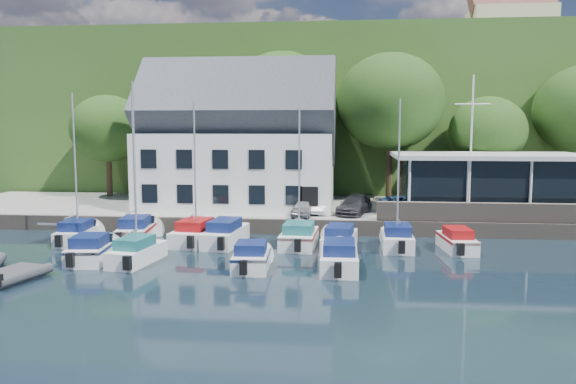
% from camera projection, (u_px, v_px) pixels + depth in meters
% --- Properties ---
extents(ground, '(180.00, 180.00, 0.00)m').
position_uv_depth(ground, '(324.00, 282.00, 25.46)').
color(ground, black).
rests_on(ground, ground).
extents(quay, '(60.00, 13.00, 1.00)m').
position_uv_depth(quay, '(332.00, 212.00, 42.70)').
color(quay, gray).
rests_on(quay, ground).
extents(quay_face, '(60.00, 0.30, 1.00)m').
position_uv_depth(quay_face, '(330.00, 228.00, 36.28)').
color(quay_face, '#5E554B').
rests_on(quay_face, ground).
extents(hillside, '(160.00, 75.00, 16.00)m').
position_uv_depth(hillside, '(339.00, 120.00, 85.80)').
color(hillside, '#2C501E').
rests_on(hillside, ground).
extents(field_patch, '(50.00, 30.00, 0.30)m').
position_uv_depth(field_patch, '(388.00, 70.00, 91.97)').
color(field_patch, '#545F2F').
rests_on(field_patch, hillside).
extents(farmhouse, '(10.40, 7.00, 8.20)m').
position_uv_depth(farmhouse, '(510.00, 24.00, 72.35)').
color(farmhouse, beige).
rests_on(farmhouse, hillside).
extents(harbor_building, '(14.40, 8.20, 8.70)m').
position_uv_depth(harbor_building, '(238.00, 149.00, 41.83)').
color(harbor_building, white).
rests_on(harbor_building, quay).
extents(club_pavilion, '(13.20, 7.20, 4.10)m').
position_uv_depth(club_pavilion, '(487.00, 182.00, 39.84)').
color(club_pavilion, black).
rests_on(club_pavilion, quay).
extents(seawall, '(18.00, 0.50, 1.20)m').
position_uv_depth(seawall, '(521.00, 213.00, 35.37)').
color(seawall, '#5E554B').
rests_on(seawall, quay).
extents(gangway, '(1.20, 6.00, 1.40)m').
position_uv_depth(gangway, '(72.00, 236.00, 35.97)').
color(gangway, silver).
rests_on(gangway, ground).
extents(car_silver, '(1.65, 3.34, 1.09)m').
position_uv_depth(car_silver, '(303.00, 208.00, 37.83)').
color(car_silver, '#A5A5AA').
rests_on(car_silver, quay).
extents(car_white, '(1.62, 3.45, 1.09)m').
position_uv_depth(car_white, '(321.00, 205.00, 39.03)').
color(car_white, silver).
rests_on(car_white, quay).
extents(car_dgrey, '(2.87, 4.60, 1.24)m').
position_uv_depth(car_dgrey, '(354.00, 205.00, 38.68)').
color(car_dgrey, '#2D2C31').
rests_on(car_dgrey, quay).
extents(car_blue, '(2.24, 4.12, 1.34)m').
position_uv_depth(car_blue, '(401.00, 205.00, 38.55)').
color(car_blue, '#2B4F83').
rests_on(car_blue, quay).
extents(flagpole, '(2.24, 0.20, 9.32)m').
position_uv_depth(flagpole, '(471.00, 147.00, 36.61)').
color(flagpole, white).
rests_on(flagpole, quay).
extents(tree_0, '(6.36, 6.36, 8.69)m').
position_uv_depth(tree_0, '(108.00, 146.00, 48.03)').
color(tree_0, '#16340F').
rests_on(tree_0, quay).
extents(tree_1, '(7.64, 7.64, 10.44)m').
position_uv_depth(tree_1, '(196.00, 136.00, 47.72)').
color(tree_1, '#16340F').
rests_on(tree_1, quay).
extents(tree_2, '(8.97, 8.97, 12.27)m').
position_uv_depth(tree_2, '(282.00, 125.00, 47.43)').
color(tree_2, '#16340F').
rests_on(tree_2, quay).
extents(tree_3, '(8.74, 8.74, 11.95)m').
position_uv_depth(tree_3, '(390.00, 127.00, 45.70)').
color(tree_3, '#16340F').
rests_on(tree_3, quay).
extents(tree_4, '(6.16, 6.16, 8.42)m').
position_uv_depth(tree_4, '(487.00, 149.00, 45.28)').
color(tree_4, '#16340F').
rests_on(tree_4, quay).
extents(boat_r1_0, '(2.30, 5.44, 8.66)m').
position_uv_depth(boat_r1_0, '(75.00, 172.00, 33.45)').
color(boat_r1_0, white).
rests_on(boat_r1_0, ground).
extents(boat_r1_1, '(2.63, 5.87, 9.50)m').
position_uv_depth(boat_r1_1, '(135.00, 164.00, 33.93)').
color(boat_r1_1, white).
rests_on(boat_r1_1, ground).
extents(boat_r1_2, '(2.84, 6.44, 9.09)m').
position_uv_depth(boat_r1_2, '(195.00, 168.00, 33.40)').
color(boat_r1_2, white).
rests_on(boat_r1_2, ground).
extents(boat_r1_3, '(2.59, 6.80, 1.55)m').
position_uv_depth(boat_r1_3, '(226.00, 231.00, 33.51)').
color(boat_r1_3, white).
rests_on(boat_r1_3, ground).
extents(boat_r1_4, '(2.40, 5.86, 8.86)m').
position_uv_depth(boat_r1_4, '(299.00, 171.00, 32.43)').
color(boat_r1_4, white).
rests_on(boat_r1_4, ground).
extents(boat_r1_5, '(2.54, 6.10, 1.40)m').
position_uv_depth(boat_r1_5, '(340.00, 237.00, 32.28)').
color(boat_r1_5, white).
rests_on(boat_r1_5, ground).
extents(boat_r1_6, '(2.03, 5.61, 8.77)m').
position_uv_depth(boat_r1_6, '(398.00, 173.00, 31.93)').
color(boat_r1_6, white).
rests_on(boat_r1_6, ground).
extents(boat_r1_7, '(2.12, 5.35, 1.35)m').
position_uv_depth(boat_r1_7, '(457.00, 239.00, 31.81)').
color(boat_r1_7, white).
rests_on(boat_r1_7, ground).
extents(boat_r2_0, '(2.55, 5.14, 1.46)m').
position_uv_depth(boat_r2_0, '(92.00, 248.00, 29.16)').
color(boat_r2_0, white).
rests_on(boat_r2_0, ground).
extents(boat_r2_1, '(2.51, 5.77, 8.61)m').
position_uv_depth(boat_r2_1, '(135.00, 180.00, 28.50)').
color(boat_r2_1, white).
rests_on(boat_r2_1, ground).
extents(boat_r2_2, '(2.10, 4.76, 1.39)m').
position_uv_depth(boat_r2_2, '(252.00, 255.00, 27.72)').
color(boat_r2_2, white).
rests_on(boat_r2_2, ground).
extents(boat_r2_3, '(2.06, 6.13, 1.45)m').
position_uv_depth(boat_r2_3, '(339.00, 254.00, 27.72)').
color(boat_r2_3, white).
rests_on(boat_r2_3, ground).
extents(dinghy_1, '(2.66, 3.59, 0.75)m').
position_uv_depth(dinghy_1, '(11.00, 274.00, 25.45)').
color(dinghy_1, '#35363A').
rests_on(dinghy_1, ground).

